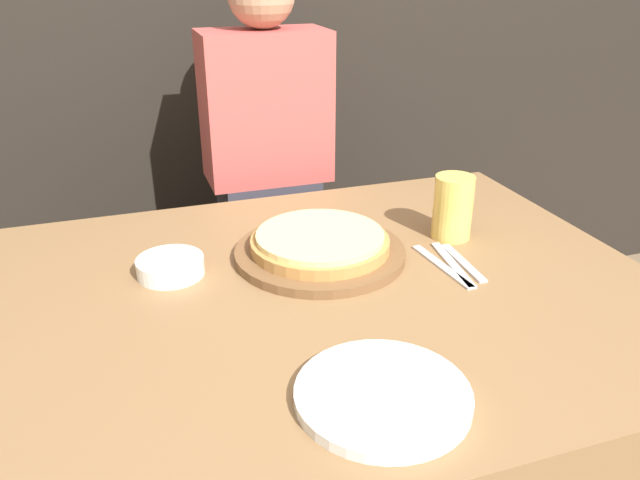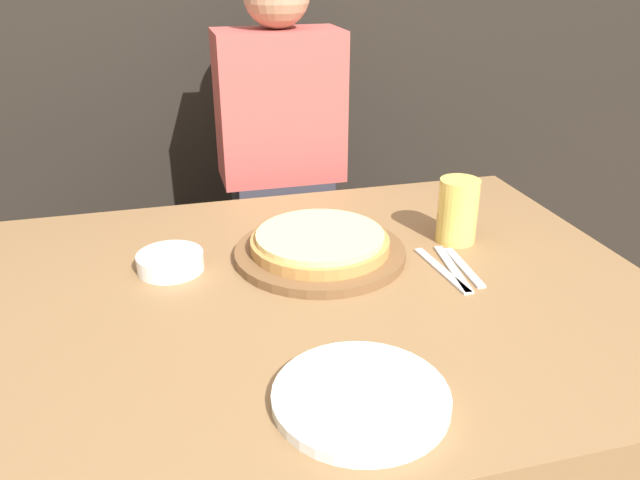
# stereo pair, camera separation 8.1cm
# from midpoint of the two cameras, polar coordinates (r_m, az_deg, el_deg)

# --- Properties ---
(dining_table) EXTENTS (1.36, 1.03, 0.74)m
(dining_table) POSITION_cam_midpoint_polar(r_m,az_deg,el_deg) (1.42, 0.83, -17.56)
(dining_table) COLOR olive
(dining_table) RESTS_ON ground_plane
(pizza_on_board) EXTENTS (0.36, 0.36, 0.06)m
(pizza_on_board) POSITION_cam_midpoint_polar(r_m,az_deg,el_deg) (1.32, 1.77, -0.64)
(pizza_on_board) COLOR brown
(pizza_on_board) RESTS_ON dining_table
(beer_glass) EXTENTS (0.09, 0.09, 0.14)m
(beer_glass) POSITION_cam_midpoint_polar(r_m,az_deg,el_deg) (1.42, 14.11, 2.84)
(beer_glass) COLOR #E5C65B
(beer_glass) RESTS_ON dining_table
(dinner_plate) EXTENTS (0.26, 0.26, 0.02)m
(dinner_plate) POSITION_cam_midpoint_polar(r_m,az_deg,el_deg) (0.93, 6.33, -14.17)
(dinner_plate) COLOR white
(dinner_plate) RESTS_ON dining_table
(side_bowl) EXTENTS (0.13, 0.13, 0.04)m
(side_bowl) POSITION_cam_midpoint_polar(r_m,az_deg,el_deg) (1.30, -11.78, -1.98)
(side_bowl) COLOR white
(side_bowl) RESTS_ON dining_table
(fork) EXTENTS (0.04, 0.21, 0.00)m
(fork) POSITION_cam_midpoint_polar(r_m,az_deg,el_deg) (1.30, 12.82, -2.72)
(fork) COLOR silver
(fork) RESTS_ON dining_table
(dinner_knife) EXTENTS (0.04, 0.20, 0.00)m
(dinner_knife) POSITION_cam_midpoint_polar(r_m,az_deg,el_deg) (1.32, 13.79, -2.58)
(dinner_knife) COLOR silver
(dinner_knife) RESTS_ON dining_table
(spoon) EXTENTS (0.03, 0.17, 0.00)m
(spoon) POSITION_cam_midpoint_polar(r_m,az_deg,el_deg) (1.33, 14.74, -2.44)
(spoon) COLOR silver
(spoon) RESTS_ON dining_table
(diner_person) EXTENTS (0.35, 0.20, 1.32)m
(diner_person) POSITION_cam_midpoint_polar(r_m,az_deg,el_deg) (1.90, -2.28, 3.90)
(diner_person) COLOR #33333D
(diner_person) RESTS_ON ground_plane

